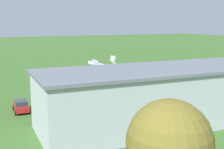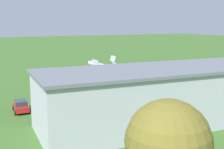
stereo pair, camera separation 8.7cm
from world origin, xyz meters
name	(u,v)px [view 2 (the right image)]	position (x,y,z in m)	size (l,w,h in m)	color
ground_plane	(68,76)	(0.00, 0.00, 0.00)	(400.00, 400.00, 0.00)	#3D6628
hangar	(167,95)	(-1.08, 37.37, 3.55)	(33.37, 12.43, 7.08)	#B7BCC6
biplane	(100,66)	(-6.58, 4.21, 2.63)	(7.33, 9.17, 4.15)	silver
car_blue	(187,85)	(-16.08, 23.52, 0.83)	(2.36, 4.62, 1.58)	#23389E
car_red	(21,106)	(14.88, 24.68, 0.85)	(2.22, 4.03, 1.66)	red
person_walking_on_apron	(75,94)	(5.58, 21.05, 0.89)	(0.53, 0.53, 1.77)	#3F3F47
person_crossing_taxiway	(111,88)	(-1.82, 19.53, 0.81)	(0.43, 0.43, 1.63)	orange
tree_near_perimeter_road	(168,143)	(12.08, 55.01, 6.15)	(4.72, 4.72, 8.59)	brown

